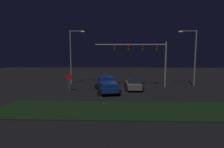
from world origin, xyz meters
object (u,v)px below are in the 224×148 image
(traffic_signal_gantry, at_px, (142,52))
(stop_sign, at_px, (69,79))
(pickup_truck, at_px, (107,84))
(street_lamp_left, at_px, (73,51))
(car_sedan, at_px, (133,84))
(street_lamp_right, at_px, (192,51))

(traffic_signal_gantry, distance_m, stop_sign, 10.99)
(pickup_truck, relative_size, street_lamp_left, 0.67)
(pickup_truck, xyz_separation_m, car_sedan, (3.50, 1.66, -0.26))
(traffic_signal_gantry, xyz_separation_m, street_lamp_right, (7.23, 0.53, 0.14))
(traffic_signal_gantry, height_order, street_lamp_left, street_lamp_left)
(car_sedan, relative_size, stop_sign, 1.98)
(car_sedan, distance_m, street_lamp_right, 10.11)
(traffic_signal_gantry, xyz_separation_m, stop_sign, (-9.76, -3.67, -3.47))
(stop_sign, bearing_deg, car_sedan, 9.74)
(traffic_signal_gantry, distance_m, street_lamp_right, 7.25)
(street_lamp_left, xyz_separation_m, stop_sign, (0.78, -5.69, -3.72))
(street_lamp_left, relative_size, street_lamp_right, 1.03)
(stop_sign, bearing_deg, street_lamp_left, 97.76)
(street_lamp_left, bearing_deg, pickup_truck, -46.56)
(street_lamp_left, relative_size, stop_sign, 3.79)
(street_lamp_left, bearing_deg, street_lamp_right, -4.79)
(pickup_truck, distance_m, car_sedan, 3.88)
(street_lamp_right, xyz_separation_m, stop_sign, (-16.99, -4.20, -3.61))
(car_sedan, bearing_deg, street_lamp_right, -72.58)
(street_lamp_left, height_order, street_lamp_right, street_lamp_left)
(pickup_truck, distance_m, stop_sign, 4.87)
(pickup_truck, height_order, street_lamp_left, street_lamp_left)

